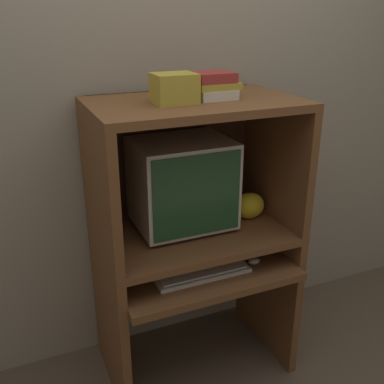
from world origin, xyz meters
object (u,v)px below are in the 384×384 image
object	(u,v)px
mouse	(254,261)
storage_box	(174,88)
keyboard	(201,272)
crt_monitor	(182,183)
snack_bag	(249,206)
book_stack	(214,85)

from	to	relation	value
mouse	storage_box	xyz separation A→B (m)	(-0.35, 0.14, 0.83)
keyboard	mouse	distance (m)	0.27
crt_monitor	mouse	bearing A→B (deg)	-41.06
keyboard	storage_box	distance (m)	0.84
mouse	snack_bag	bearing A→B (deg)	69.10
mouse	storage_box	size ratio (longest dim) A/B	0.35
crt_monitor	snack_bag	size ratio (longest dim) A/B	2.80
crt_monitor	mouse	xyz separation A→B (m)	(0.28, -0.24, -0.36)
book_stack	keyboard	bearing A→B (deg)	-129.43
book_stack	snack_bag	bearing A→B (deg)	7.41
keyboard	storage_box	bearing A→B (deg)	120.44
crt_monitor	storage_box	distance (m)	0.48
snack_bag	crt_monitor	bearing A→B (deg)	172.64
keyboard	storage_box	size ratio (longest dim) A/B	2.59
crt_monitor	keyboard	size ratio (longest dim) A/B	1.01
crt_monitor	storage_box	bearing A→B (deg)	-125.87
storage_box	keyboard	bearing A→B (deg)	-59.56
book_stack	storage_box	bearing A→B (deg)	-172.86
snack_bag	book_stack	distance (m)	0.66
keyboard	snack_bag	bearing A→B (deg)	27.17
mouse	snack_bag	world-z (taller)	snack_bag
crt_monitor	mouse	size ratio (longest dim) A/B	7.46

